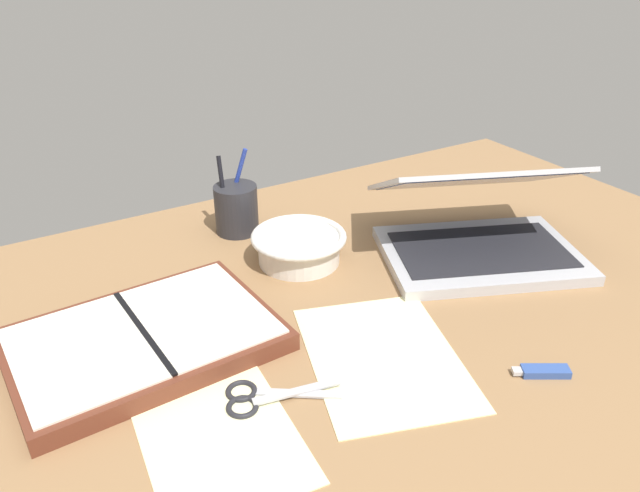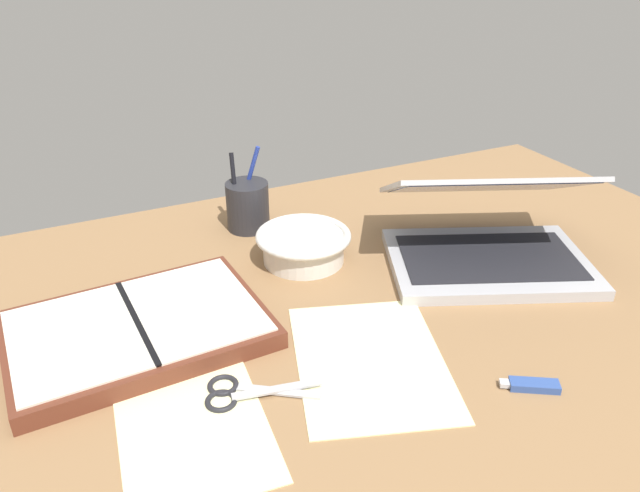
# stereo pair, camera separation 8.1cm
# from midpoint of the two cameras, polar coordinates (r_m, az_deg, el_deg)

# --- Properties ---
(desk_top) EXTENTS (1.40, 1.00, 0.02)m
(desk_top) POSITION_cam_midpoint_polar(r_m,az_deg,el_deg) (0.94, 3.24, -6.03)
(desk_top) COLOR #936D47
(desk_top) RESTS_ON ground
(laptop) EXTENTS (0.40, 0.38, 0.17)m
(laptop) POSITION_cam_midpoint_polar(r_m,az_deg,el_deg) (1.08, 12.18, 1.59)
(laptop) COLOR #B7B7BC
(laptop) RESTS_ON desk_top
(bowl) EXTENTS (0.16, 0.16, 0.05)m
(bowl) POSITION_cam_midpoint_polar(r_m,az_deg,el_deg) (1.04, -4.18, -0.02)
(bowl) COLOR silver
(bowl) RESTS_ON desk_top
(pen_cup) EXTENTS (0.08, 0.08, 0.15)m
(pen_cup) POSITION_cam_midpoint_polar(r_m,az_deg,el_deg) (1.15, -9.70, 3.37)
(pen_cup) COLOR #28282D
(pen_cup) RESTS_ON desk_top
(planner) EXTENTS (0.35, 0.26, 0.03)m
(planner) POSITION_cam_midpoint_polar(r_m,az_deg,el_deg) (0.89, -18.37, -8.18)
(planner) COLOR brown
(planner) RESTS_ON desk_top
(scissors) EXTENTS (0.14, 0.09, 0.01)m
(scissors) POSITION_cam_midpoint_polar(r_m,az_deg,el_deg) (0.78, -8.87, -13.60)
(scissors) COLOR #B7B7BC
(scissors) RESTS_ON desk_top
(paper_sheet_front) EXTENTS (0.26, 0.31, 0.00)m
(paper_sheet_front) POSITION_cam_midpoint_polar(r_m,az_deg,el_deg) (0.83, 3.00, -10.16)
(paper_sheet_front) COLOR #F4EFB2
(paper_sheet_front) RESTS_ON desk_top
(paper_sheet_beside_planner) EXTENTS (0.19, 0.26, 0.00)m
(paper_sheet_beside_planner) POSITION_cam_midpoint_polar(r_m,az_deg,el_deg) (0.75, -12.69, -16.26)
(paper_sheet_beside_planner) COLOR #F4EFB2
(paper_sheet_beside_planner) RESTS_ON desk_top
(usb_drive) EXTENTS (0.07, 0.05, 0.01)m
(usb_drive) POSITION_cam_midpoint_polar(r_m,az_deg,el_deg) (0.84, 17.15, -10.98)
(usb_drive) COLOR #33519E
(usb_drive) RESTS_ON desk_top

